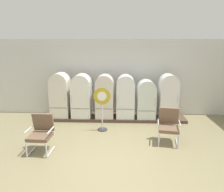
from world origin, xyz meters
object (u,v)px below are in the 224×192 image
object	(u,v)px
refrigerator_0	(60,94)
refrigerator_3	(125,95)
refrigerator_4	(146,98)
armchair_right	(169,124)
refrigerator_1	(81,94)
sign_stand	(102,108)
refrigerator_5	(168,95)
armchair_left	(41,131)
refrigerator_2	(105,95)

from	to	relation	value
refrigerator_0	refrigerator_3	xyz separation A→B (m)	(2.38, 0.01, -0.04)
refrigerator_4	armchair_right	world-z (taller)	refrigerator_4
refrigerator_1	sign_stand	size ratio (longest dim) A/B	1.12
refrigerator_0	refrigerator_5	size ratio (longest dim) A/B	1.02
refrigerator_5	refrigerator_0	bearing A→B (deg)	179.68
armchair_right	sign_stand	distance (m)	2.10
refrigerator_0	refrigerator_1	distance (m)	0.78
refrigerator_5	armchair_left	size ratio (longest dim) A/B	1.62
refrigerator_0	sign_stand	xyz separation A→B (m)	(1.62, -1.02, -0.22)
armchair_left	armchair_right	xyz separation A→B (m)	(3.40, 0.65, 0.00)
refrigerator_0	sign_stand	world-z (taller)	refrigerator_0
refrigerator_4	armchair_right	xyz separation A→B (m)	(0.43, -1.76, -0.30)
refrigerator_4	refrigerator_5	distance (m)	0.79
armchair_left	sign_stand	distance (m)	2.05
armchair_left	sign_stand	world-z (taller)	sign_stand
refrigerator_5	sign_stand	distance (m)	2.50
refrigerator_4	armchair_left	world-z (taller)	refrigerator_4
refrigerator_2	refrigerator_4	size ratio (longest dim) A/B	1.13
refrigerator_4	refrigerator_1	bearing A→B (deg)	178.96
armchair_right	refrigerator_4	bearing A→B (deg)	103.87
refrigerator_2	armchair_right	size ratio (longest dim) A/B	1.59
refrigerator_3	refrigerator_4	distance (m)	0.75
armchair_left	sign_stand	bearing A→B (deg)	44.05
refrigerator_4	refrigerator_5	size ratio (longest dim) A/B	0.87
refrigerator_3	refrigerator_5	bearing A→B (deg)	-1.25
refrigerator_4	sign_stand	bearing A→B (deg)	-146.77
refrigerator_0	armchair_left	xyz separation A→B (m)	(0.15, -2.44, -0.43)
refrigerator_0	armchair_left	bearing A→B (deg)	-86.40
refrigerator_2	sign_stand	distance (m)	1.02
refrigerator_1	refrigerator_3	world-z (taller)	refrigerator_1
refrigerator_3	armchair_right	bearing A→B (deg)	-56.76
refrigerator_2	sign_stand	bearing A→B (deg)	-90.63
armchair_right	refrigerator_0	bearing A→B (deg)	153.30
armchair_right	sign_stand	bearing A→B (deg)	158.44
refrigerator_0	refrigerator_3	world-z (taller)	refrigerator_0
refrigerator_0	refrigerator_3	bearing A→B (deg)	0.27
refrigerator_2	armchair_right	xyz separation A→B (m)	(1.93, -1.77, -0.41)
refrigerator_2	refrigerator_4	distance (m)	1.50
armchair_right	refrigerator_3	bearing A→B (deg)	123.24
refrigerator_2	armchair_left	xyz separation A→B (m)	(-1.47, -2.42, -0.41)
refrigerator_3	armchair_right	size ratio (longest dim) A/B	1.58
refrigerator_5	armchair_right	size ratio (longest dim) A/B	1.62
refrigerator_5	armchair_right	bearing A→B (deg)	-101.02
armchair_right	refrigerator_5	bearing A→B (deg)	78.98
refrigerator_2	armchair_left	world-z (taller)	refrigerator_2
refrigerator_2	refrigerator_3	xyz separation A→B (m)	(0.75, 0.03, -0.01)
sign_stand	refrigerator_1	bearing A→B (deg)	129.07
refrigerator_2	refrigerator_4	bearing A→B (deg)	-0.66
sign_stand	armchair_left	bearing A→B (deg)	-135.95
refrigerator_3	refrigerator_4	bearing A→B (deg)	-3.41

